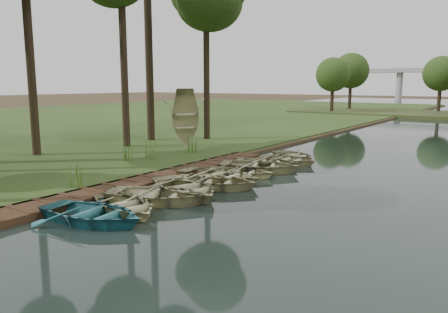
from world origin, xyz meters
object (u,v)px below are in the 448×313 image
Objects in this scene: boardwalk at (151,180)px; rowboat_0 at (92,211)px; rowboat_2 at (158,192)px; rowboat_1 at (125,202)px; stored_rowboat at (185,142)px.

rowboat_0 is (2.42, -5.04, 0.28)m from boardwalk.
boardwalk is 3.39m from rowboat_2.
rowboat_1 is 1.47m from rowboat_2.
boardwalk is at bearing -111.17° from stored_rowboat.
rowboat_0 is 2.80m from rowboat_2.
rowboat_0 is 0.98× the size of stored_rowboat.
rowboat_0 is 1.09× the size of rowboat_1.
rowboat_2 is 1.03× the size of stored_rowboat.
boardwalk is 4.79× the size of rowboat_1.
rowboat_0 is 0.95× the size of rowboat_2.
rowboat_2 reaches higher than rowboat_1.
rowboat_0 reaches higher than boardwalk.
rowboat_2 reaches higher than rowboat_0.
rowboat_0 is at bearing -64.33° from boardwalk.
boardwalk is at bearing 17.66° from rowboat_0.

